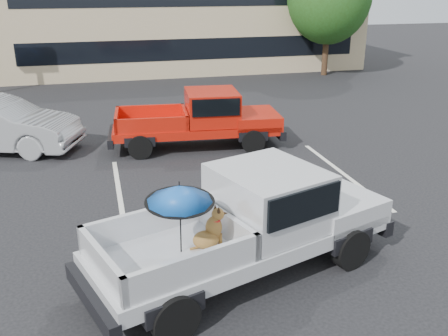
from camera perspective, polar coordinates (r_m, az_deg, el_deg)
The scene contains 6 objects.
ground at distance 11.15m, azimuth 4.42°, elevation -5.70°, with size 90.00×90.00×0.00m, color black.
stripe_left at distance 12.45m, azimuth -11.84°, elevation -3.16°, with size 0.12×5.00×0.01m, color silver.
stripe_right at distance 13.97m, azimuth 13.48°, elevation -0.62°, with size 0.12×5.00×0.01m, color silver.
motel_building at distance 30.92m, azimuth -4.84°, elevation 17.43°, with size 20.40×8.40×6.30m.
silver_pickup at distance 8.86m, azimuth 3.86°, elevation -5.46°, with size 6.02×3.68×2.06m.
red_pickup at distance 15.60m, azimuth -1.96°, elevation 5.90°, with size 5.49×2.36×1.76m.
Camera 1 is at (-3.33, -9.42, 4.96)m, focal length 40.00 mm.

